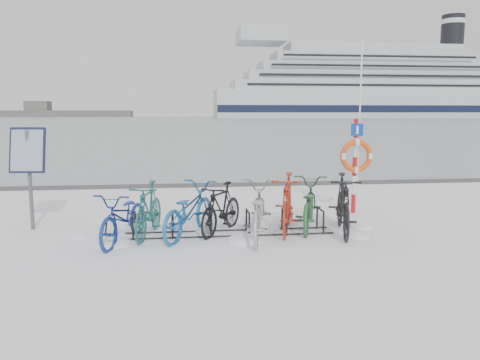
# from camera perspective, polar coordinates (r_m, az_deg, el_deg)

# --- Properties ---
(ground) EXTENTS (900.00, 900.00, 0.00)m
(ground) POSITION_cam_1_polar(r_m,az_deg,el_deg) (9.09, -1.31, -6.60)
(ground) COLOR white
(ground) RESTS_ON ground
(ice_sheet) EXTENTS (400.00, 298.00, 0.02)m
(ice_sheet) POSITION_cam_1_polar(r_m,az_deg,el_deg) (163.77, -6.50, 7.35)
(ice_sheet) COLOR #94A1A7
(ice_sheet) RESTS_ON ground
(quay_edge) EXTENTS (400.00, 0.25, 0.10)m
(quay_edge) POSITION_cam_1_polar(r_m,az_deg,el_deg) (14.85, -3.47, -0.61)
(quay_edge) COLOR #3F3F42
(quay_edge) RESTS_ON ground
(bike_rack) EXTENTS (4.00, 0.48, 0.46)m
(bike_rack) POSITION_cam_1_polar(r_m,az_deg,el_deg) (9.05, -1.31, -5.49)
(bike_rack) COLOR black
(bike_rack) RESTS_ON ground
(info_board) EXTENTS (0.70, 0.32, 2.04)m
(info_board) POSITION_cam_1_polar(r_m,az_deg,el_deg) (10.09, -24.44, 2.63)
(info_board) COLOR #595B5E
(info_board) RESTS_ON ground
(lifebuoy_station) EXTENTS (0.77, 0.22, 3.98)m
(lifebuoy_station) POSITION_cam_1_polar(r_m,az_deg,el_deg) (11.04, 13.97, 2.84)
(lifebuoy_station) COLOR red
(lifebuoy_station) RESTS_ON ground
(cruise_ferry) EXTENTS (137.60, 25.95, 45.21)m
(cruise_ferry) POSITION_cam_1_polar(r_m,az_deg,el_deg) (218.66, 15.32, 10.54)
(cruise_ferry) COLOR silver
(cruise_ferry) RESTS_ON ground
(bike_0) EXTENTS (1.16, 1.97, 0.98)m
(bike_0) POSITION_cam_1_polar(r_m,az_deg,el_deg) (8.74, -13.92, -4.15)
(bike_0) COLOR navy
(bike_0) RESTS_ON ground
(bike_1) EXTENTS (0.83, 1.83, 1.06)m
(bike_1) POSITION_cam_1_polar(r_m,az_deg,el_deg) (9.04, -11.07, -3.38)
(bike_1) COLOR #1B5D57
(bike_1) RESTS_ON ground
(bike_2) EXTENTS (1.52, 2.09, 1.05)m
(bike_2) POSITION_cam_1_polar(r_m,az_deg,el_deg) (8.92, -6.28, -3.49)
(bike_2) COLOR #1B5BA0
(bike_2) RESTS_ON ground
(bike_3) EXTENTS (1.26, 1.68, 1.01)m
(bike_3) POSITION_cam_1_polar(r_m,az_deg,el_deg) (9.13, -2.30, -3.29)
(bike_3) COLOR black
(bike_3) RESTS_ON ground
(bike_4) EXTENTS (1.12, 2.17, 1.09)m
(bike_4) POSITION_cam_1_polar(r_m,az_deg,el_deg) (8.73, 2.09, -3.57)
(bike_4) COLOR #9C9FA4
(bike_4) RESTS_ON ground
(bike_5) EXTENTS (1.07, 2.02, 1.17)m
(bike_5) POSITION_cam_1_polar(r_m,az_deg,el_deg) (9.26, 5.79, -2.65)
(bike_5) COLOR #A62A1A
(bike_5) RESTS_ON ground
(bike_6) EXTENTS (1.30, 2.11, 1.04)m
(bike_6) POSITION_cam_1_polar(r_m,az_deg,el_deg) (9.56, 8.32, -2.74)
(bike_6) COLOR #285D34
(bike_6) RESTS_ON ground
(bike_7) EXTENTS (0.99, 2.05, 1.18)m
(bike_7) POSITION_cam_1_polar(r_m,az_deg,el_deg) (9.29, 12.47, -2.73)
(bike_7) COLOR black
(bike_7) RESTS_ON ground
(snow_drifts) EXTENTS (5.99, 1.54, 0.24)m
(snow_drifts) POSITION_cam_1_polar(r_m,az_deg,el_deg) (8.88, -1.34, -6.96)
(snow_drifts) COLOR white
(snow_drifts) RESTS_ON ground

